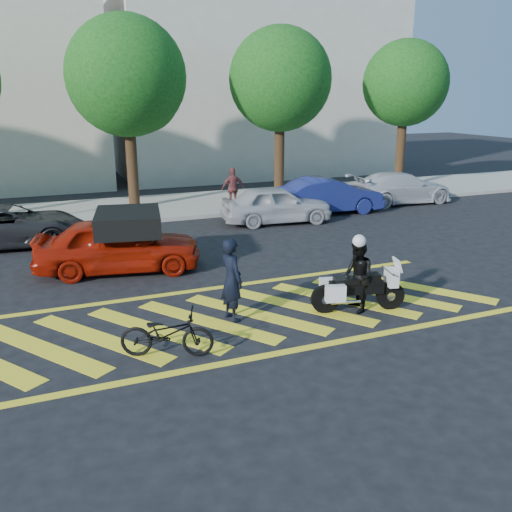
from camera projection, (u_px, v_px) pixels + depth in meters
name	position (u px, v px, depth m)	size (l,w,h in m)	color
ground	(234.00, 317.00, 11.64)	(90.00, 90.00, 0.00)	black
sidewalk	(135.00, 209.00, 22.27)	(60.00, 5.00, 0.15)	#9E998E
crosswalk	(233.00, 317.00, 11.63)	(12.33, 4.00, 0.01)	yellow
building_right	(255.00, 78.00, 31.94)	(16.00, 8.00, 11.00)	beige
tree_center	(130.00, 81.00, 20.93)	(4.60, 4.60, 7.56)	black
tree_right	(282.00, 83.00, 23.29)	(4.40, 4.40, 7.41)	black
tree_far_right	(407.00, 87.00, 25.66)	(4.00, 4.00, 7.10)	black
officer_bike	(232.00, 280.00, 11.30)	(0.65, 0.43, 1.78)	black
bicycle	(167.00, 333.00, 9.81)	(0.59, 1.70, 0.89)	black
police_motorcycle	(357.00, 289.00, 11.86)	(2.08, 0.92, 0.93)	black
officer_moto	(357.00, 276.00, 11.76)	(0.78, 0.61, 1.61)	black
red_convertible	(118.00, 245.00, 14.48)	(1.74, 4.33, 1.48)	#A01707
parked_mid_left	(7.00, 226.00, 16.91)	(2.19, 4.75, 1.32)	black
parked_mid_right	(277.00, 204.00, 19.99)	(1.64, 4.06, 1.38)	#B3B3B7
parked_right	(329.00, 196.00, 21.63)	(1.51, 4.33, 1.43)	navy
parked_far_right	(401.00, 188.00, 23.60)	(1.90, 4.66, 1.35)	silver
pedestrian_right	(233.00, 188.00, 21.77)	(0.96, 0.40, 1.65)	brown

